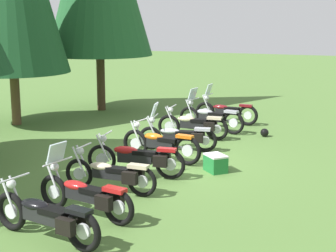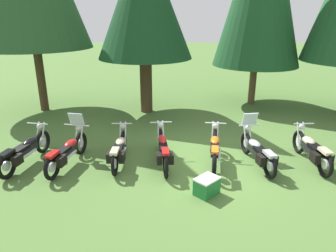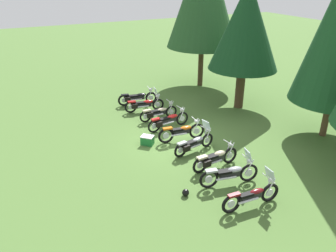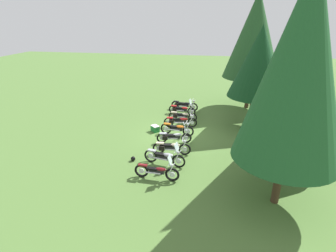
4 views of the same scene
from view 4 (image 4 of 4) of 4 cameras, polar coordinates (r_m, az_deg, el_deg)
name	(u,v)px [view 4 (image 4 of 4)]	position (r m, az deg, el deg)	size (l,w,h in m)	color
ground_plane	(176,135)	(18.09, 1.66, -1.90)	(80.00, 80.00, 0.00)	#4C7033
motorcycle_0	(184,105)	(22.84, 3.43, 4.54)	(0.84, 2.35, 1.01)	black
motorcycle_1	(182,109)	(21.72, 2.95, 3.61)	(0.88, 2.27, 1.35)	black
motorcycle_2	(182,116)	(20.37, 3.03, 2.24)	(0.61, 2.19, 0.99)	black
motorcycle_3	(180,121)	(19.20, 2.53, 1.07)	(0.73, 2.41, 1.01)	black
motorcycle_4	(177,129)	(17.87, 1.98, -0.60)	(0.62, 2.31, 1.03)	black
motorcycle_5	(174,136)	(16.79, 1.22, -2.23)	(0.83, 2.20, 1.34)	black
motorcycle_6	(171,147)	(15.41, 0.65, -4.57)	(0.67, 2.23, 1.01)	black
motorcycle_7	(165,157)	(14.35, -0.68, -6.60)	(0.77, 2.34, 1.38)	black
motorcycle_8	(157,171)	(13.20, -2.31, -9.63)	(0.66, 2.29, 1.37)	black
pine_tree_0	(255,35)	(23.42, 18.06, 17.97)	(4.64, 4.64, 9.42)	#42301E
pine_tree_1	(259,62)	(19.07, 18.90, 12.81)	(3.84, 3.84, 7.04)	#42301E
pine_tree_2	(306,62)	(14.54, 27.51, 12.08)	(3.85, 3.85, 9.10)	brown
pine_tree_3	(299,67)	(10.64, 26.29, 11.28)	(4.12, 4.12, 9.44)	#42301E
picnic_cooler	(155,129)	(18.56, -2.78, -0.54)	(0.69, 0.69, 0.43)	#1E7233
dropped_helmet	(133,159)	(15.02, -7.49, -6.95)	(0.26, 0.26, 0.26)	black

